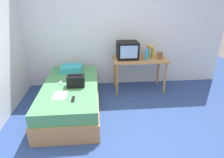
# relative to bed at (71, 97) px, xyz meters

# --- Properties ---
(ground_plane) EXTENTS (8.00, 8.00, 0.00)m
(ground_plane) POSITION_rel_bed_xyz_m (0.87, -0.84, -0.25)
(ground_plane) COLOR #2D4784
(wall_back) EXTENTS (5.20, 0.10, 2.60)m
(wall_back) POSITION_rel_bed_xyz_m (0.87, 1.16, 1.05)
(wall_back) COLOR silver
(wall_back) RESTS_ON ground
(bed) EXTENTS (1.00, 2.00, 0.50)m
(bed) POSITION_rel_bed_xyz_m (0.00, 0.00, 0.00)
(bed) COLOR #B27F4C
(bed) RESTS_ON ground
(desk) EXTENTS (1.16, 0.60, 0.74)m
(desk) POSITION_rel_bed_xyz_m (1.42, 0.72, 0.40)
(desk) COLOR #B27F4C
(desk) RESTS_ON ground
(tv) EXTENTS (0.44, 0.39, 0.36)m
(tv) POSITION_rel_bed_xyz_m (1.15, 0.74, 0.67)
(tv) COLOR black
(tv) RESTS_ON desk
(water_bottle) EXTENTS (0.07, 0.07, 0.23)m
(water_bottle) POSITION_rel_bed_xyz_m (1.53, 0.60, 0.61)
(water_bottle) COLOR #3399DB
(water_bottle) RESTS_ON desk
(book_row) EXTENTS (0.15, 0.16, 0.24)m
(book_row) POSITION_rel_bed_xyz_m (1.67, 0.82, 0.60)
(book_row) COLOR #2D5699
(book_row) RESTS_ON desk
(picture_frame) EXTENTS (0.11, 0.02, 0.17)m
(picture_frame) POSITION_rel_bed_xyz_m (1.82, 0.60, 0.57)
(picture_frame) COLOR brown
(picture_frame) RESTS_ON desk
(pillow) EXTENTS (0.43, 0.34, 0.12)m
(pillow) POSITION_rel_bed_xyz_m (-0.04, 0.69, 0.31)
(pillow) COLOR #33A8B7
(pillow) RESTS_ON bed
(handbag) EXTENTS (0.30, 0.20, 0.22)m
(handbag) POSITION_rel_bed_xyz_m (0.12, -0.07, 0.36)
(handbag) COLOR black
(handbag) RESTS_ON bed
(magazine) EXTENTS (0.21, 0.29, 0.01)m
(magazine) POSITION_rel_bed_xyz_m (-0.12, -0.40, 0.26)
(magazine) COLOR white
(magazine) RESTS_ON bed
(remote_dark) EXTENTS (0.04, 0.16, 0.02)m
(remote_dark) POSITION_rel_bed_xyz_m (0.11, -0.56, 0.27)
(remote_dark) COLOR black
(remote_dark) RESTS_ON bed
(remote_silver) EXTENTS (0.04, 0.14, 0.02)m
(remote_silver) POSITION_rel_bed_xyz_m (-0.18, 0.09, 0.27)
(remote_silver) COLOR #B7B7BC
(remote_silver) RESTS_ON bed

